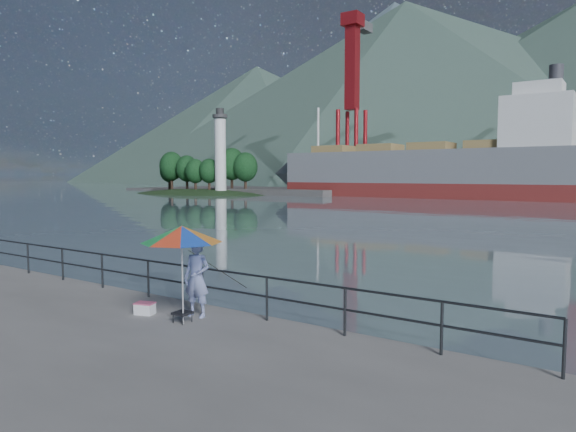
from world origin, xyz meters
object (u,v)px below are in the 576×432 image
object	(u,v)px
bulk_carrier	(441,169)
beach_umbrella	(182,234)
fisherman	(197,278)
cooler_bag	(145,309)

from	to	relation	value
bulk_carrier	beach_umbrella	bearing A→B (deg)	-76.81
fisherman	beach_umbrella	size ratio (longest dim) A/B	0.83
bulk_carrier	cooler_bag	bearing A→B (deg)	-77.84
cooler_bag	bulk_carrier	world-z (taller)	bulk_carrier
beach_umbrella	cooler_bag	xyz separation A→B (m)	(-1.33, 0.05, -1.89)
fisherman	beach_umbrella	xyz separation A→B (m)	(0.15, -0.61, 1.10)
fisherman	beach_umbrella	bearing A→B (deg)	-85.86
fisherman	bulk_carrier	xyz separation A→B (m)	(-16.32, 69.67, 3.28)
cooler_bag	bulk_carrier	distance (m)	71.96
cooler_bag	beach_umbrella	bearing A→B (deg)	-19.71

